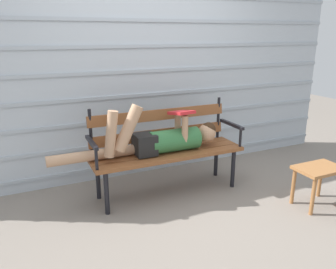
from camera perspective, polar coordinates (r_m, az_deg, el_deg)
ground_plane at (r=3.44m, az=0.67°, el=-10.48°), size 12.00×12.00×0.00m
house_siding at (r=3.77m, az=-4.12°, el=8.88°), size 5.08×0.08×2.11m
park_bench at (r=3.38m, az=-0.46°, el=-1.81°), size 1.55×0.44×0.91m
reclining_person at (r=3.26m, az=-1.32°, el=-0.74°), size 1.69×0.27×0.53m
footstool at (r=3.44m, az=24.40°, el=-6.32°), size 0.44×0.30×0.39m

